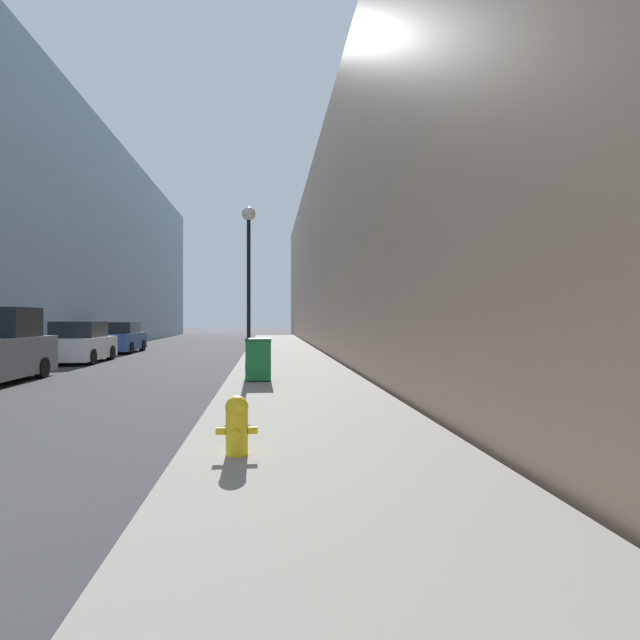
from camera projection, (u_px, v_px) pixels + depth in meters
sidewalk_right at (286, 359)px, 21.79m from camera, size 3.86×60.00×0.13m
building_right_stone at (412, 252)px, 30.57m from camera, size 12.00×60.00×11.77m
fire_hydrant at (237, 424)px, 6.19m from camera, size 0.51×0.40×0.73m
trash_bin at (258, 359)px, 13.59m from camera, size 0.70×0.64×1.15m
lamppost at (249, 260)px, 16.43m from camera, size 0.45×0.45×5.37m
parked_sedan_near at (79, 344)px, 20.68m from camera, size 1.99×4.03×1.70m
parked_sedan_far at (121, 338)px, 26.74m from camera, size 1.82×4.14×1.64m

